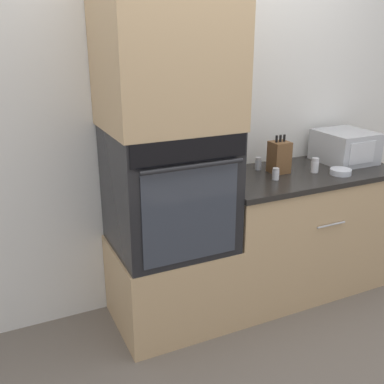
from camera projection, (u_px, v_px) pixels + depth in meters
name	position (u px, v px, depth m)	size (l,w,h in m)	color
ground_plane	(241.00, 330.00, 2.79)	(12.00, 12.00, 0.00)	#6B6056
wall_back	(198.00, 113.00, 2.91)	(8.00, 0.05, 2.50)	silver
oven_cabinet_base	(171.00, 282.00, 2.82)	(0.69, 0.60, 0.53)	tan
wall_oven	(169.00, 189.00, 2.60)	(0.67, 0.64, 0.72)	black
oven_cabinet_upper	(166.00, 43.00, 2.34)	(0.69, 0.60, 0.89)	tan
counter_unit	(298.00, 230.00, 3.15)	(1.27, 0.63, 0.87)	tan
microwave	(345.00, 147.00, 3.19)	(0.35, 0.38, 0.22)	#B2B5BA
knife_block	(279.00, 157.00, 2.94)	(0.12, 0.12, 0.25)	brown
bowl	(341.00, 172.00, 2.93)	(0.14, 0.14, 0.04)	silver
condiment_jar_near	(281.00, 159.00, 3.18)	(0.04, 0.04, 0.06)	#427047
condiment_jar_mid	(315.00, 165.00, 2.96)	(0.05, 0.05, 0.10)	silver
condiment_jar_far	(258.00, 164.00, 3.02)	(0.04, 0.04, 0.08)	silver
condiment_jar_back	(276.00, 174.00, 2.82)	(0.04, 0.04, 0.07)	silver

